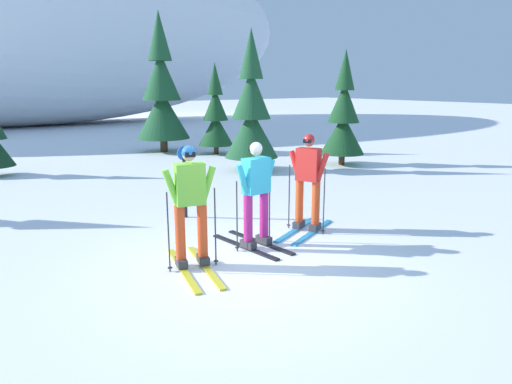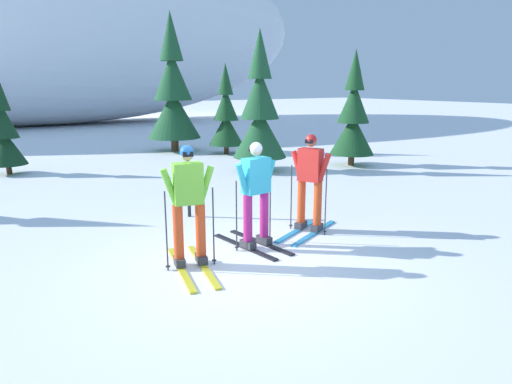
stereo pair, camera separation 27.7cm
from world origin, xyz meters
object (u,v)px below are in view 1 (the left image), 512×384
object	(u,v)px
skier_lime_jacket	(191,205)
pine_tree_far_right	(343,118)
trail_marker_post	(185,178)
skier_red_jacket	(308,181)
pine_tree_right	(216,117)
pine_tree_center_left	(162,94)
pine_tree_center_right	(251,113)
skier_cyan_jacket	(256,192)

from	to	relation	value
skier_lime_jacket	pine_tree_far_right	world-z (taller)	pine_tree_far_right
pine_tree_far_right	trail_marker_post	xyz separation A→B (m)	(-7.22, -2.57, -0.74)
skier_red_jacket	pine_tree_right	bearing A→B (deg)	68.77
pine_tree_right	trail_marker_post	distance (m)	8.78
skier_lime_jacket	skier_red_jacket	bearing A→B (deg)	7.25
pine_tree_center_left	pine_tree_center_right	size ratio (longest dim) A/B	1.25
skier_cyan_jacket	pine_tree_center_left	xyz separation A→B (m)	(3.51, 11.18, 1.32)
skier_cyan_jacket	pine_tree_right	xyz separation A→B (m)	(4.90, 9.44, 0.50)
pine_tree_center_right	skier_lime_jacket	bearing A→B (deg)	-131.70
pine_tree_center_right	pine_tree_center_left	bearing A→B (deg)	94.99
skier_cyan_jacket	pine_tree_center_right	world-z (taller)	pine_tree_center_right
pine_tree_right	trail_marker_post	world-z (taller)	pine_tree_right
pine_tree_far_right	trail_marker_post	distance (m)	7.70
skier_cyan_jacket	pine_tree_far_right	distance (m)	8.61
pine_tree_right	pine_tree_center_left	bearing A→B (deg)	128.80
skier_lime_jacket	trail_marker_post	xyz separation A→B (m)	(1.15, 2.44, -0.14)
skier_lime_jacket	pine_tree_center_right	xyz separation A→B (m)	(5.27, 5.91, 0.83)
pine_tree_center_right	pine_tree_right	bearing A→B (deg)	75.91
trail_marker_post	skier_red_jacket	bearing A→B (deg)	-55.65
skier_red_jacket	trail_marker_post	world-z (taller)	skier_red_jacket
pine_tree_far_right	pine_tree_center_left	bearing A→B (deg)	119.53
skier_cyan_jacket	pine_tree_center_right	xyz separation A→B (m)	(3.98, 5.76, 0.86)
skier_lime_jacket	trail_marker_post	bearing A→B (deg)	64.68
skier_lime_jacket	pine_tree_right	distance (m)	11.43
skier_red_jacket	trail_marker_post	xyz separation A→B (m)	(-1.44, 2.11, -0.12)
skier_red_jacket	pine_tree_center_right	size ratio (longest dim) A/B	0.42
pine_tree_center_right	trail_marker_post	xyz separation A→B (m)	(-4.12, -3.48, -0.97)
pine_tree_center_left	pine_tree_far_right	world-z (taller)	pine_tree_center_left
skier_red_jacket	skier_lime_jacket	size ratio (longest dim) A/B	0.98
skier_red_jacket	pine_tree_right	world-z (taller)	pine_tree_right
skier_red_jacket	pine_tree_right	size ratio (longest dim) A/B	0.52
skier_red_jacket	skier_cyan_jacket	xyz separation A→B (m)	(-1.30, -0.17, -0.01)
skier_lime_jacket	pine_tree_right	xyz separation A→B (m)	(6.19, 9.60, 0.48)
skier_lime_jacket	pine_tree_far_right	xyz separation A→B (m)	(8.38, 5.01, 0.61)
skier_red_jacket	pine_tree_center_left	bearing A→B (deg)	78.68
skier_cyan_jacket	skier_lime_jacket	size ratio (longest dim) A/B	0.97
skier_cyan_jacket	pine_tree_right	size ratio (longest dim) A/B	0.51
skier_lime_jacket	trail_marker_post	world-z (taller)	skier_lime_jacket
skier_lime_jacket	pine_tree_far_right	distance (m)	9.78
skier_red_jacket	pine_tree_center_left	size ratio (longest dim) A/B	0.33
pine_tree_far_right	skier_lime_jacket	bearing A→B (deg)	-149.10
skier_red_jacket	pine_tree_far_right	world-z (taller)	pine_tree_far_right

